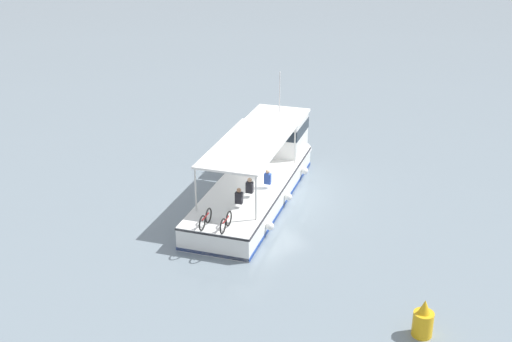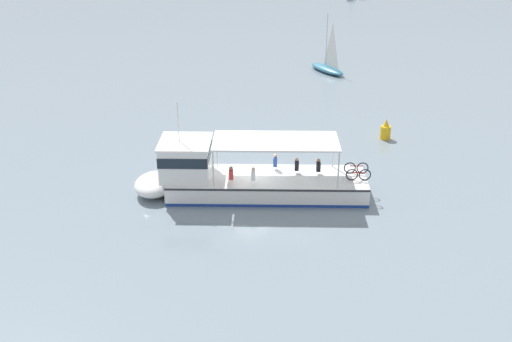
{
  "view_description": "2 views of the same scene",
  "coord_description": "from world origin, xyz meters",
  "views": [
    {
      "loc": [
        15.58,
        24.31,
        13.87
      ],
      "look_at": [
        0.89,
        -0.6,
        1.4
      ],
      "focal_mm": 45.55,
      "sensor_mm": 36.0,
      "label": 1
    },
    {
      "loc": [
        21.19,
        -22.4,
        14.81
      ],
      "look_at": [
        0.89,
        -0.6,
        1.4
      ],
      "focal_mm": 42.15,
      "sensor_mm": 36.0,
      "label": 2
    }
  ],
  "objects": [
    {
      "name": "ground_plane",
      "position": [
        0.0,
        0.0,
        0.0
      ],
      "size": [
        400.0,
        400.0,
        0.0
      ],
      "primitive_type": "plane",
      "color": "gray"
    },
    {
      "name": "ferry_main",
      "position": [
        0.13,
        -1.28,
        1.02
      ],
      "size": [
        11.53,
        10.79,
        5.32
      ],
      "color": "white",
      "rests_on": "ground"
    },
    {
      "name": "sailboat_far_right",
      "position": [
        -11.86,
        23.01,
        0.54
      ],
      "size": [
        5.0,
        2.83,
        5.4
      ],
      "color": "teal",
      "rests_on": "ground"
    },
    {
      "name": "channel_buoy",
      "position": [
        1.55,
        11.61,
        0.57
      ],
      "size": [
        0.7,
        0.7,
        1.4
      ],
      "color": "gold",
      "rests_on": "ground"
    }
  ]
}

